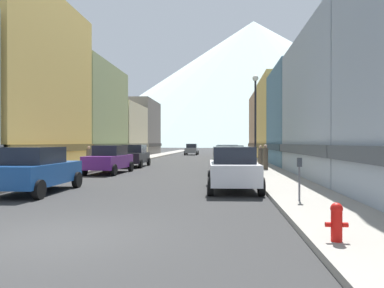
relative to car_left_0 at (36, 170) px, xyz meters
name	(u,v)px	position (x,y,z in m)	size (l,w,h in m)	color
ground_plane	(56,238)	(3.80, -6.34, -0.90)	(400.00, 400.00, 0.00)	#2E2E2E
sidewalk_left	(141,159)	(-2.45, 28.66, -0.82)	(2.50, 100.00, 0.15)	gray
sidewalk_right	(248,159)	(10.05, 28.66, -0.82)	(2.50, 100.00, 0.15)	gray
storefront_left_1	(11,87)	(-7.10, 10.03, 4.84)	(7.11, 11.92, 11.84)	#D8B259
storefront_left_2	(65,116)	(-8.68, 21.91, 3.79)	(10.26, 11.47, 9.72)	#8C9966
storefront_left_3	(113,132)	(-7.27, 33.43, 2.46)	(7.45, 10.58, 6.99)	beige
storefront_left_4	(131,129)	(-7.61, 44.29, 3.32)	(8.13, 11.02, 8.74)	#66605B
storefront_right_1	(376,108)	(15.28, 6.46, 2.87)	(8.27, 11.35, 7.84)	#99A5B2
storefront_right_2	(324,119)	(15.37, 16.80, 2.97)	(8.43, 8.90, 8.02)	slate
storefront_right_3	(307,121)	(16.15, 26.37, 3.42)	(10.01, 9.94, 8.95)	#D8B259
storefront_right_4	(277,126)	(14.77, 37.82, 3.32)	(7.23, 12.90, 8.75)	tan
car_left_0	(36,170)	(0.00, 0.00, 0.00)	(2.08, 4.41, 1.78)	#19478C
car_left_1	(109,159)	(0.00, 9.05, 0.00)	(2.25, 4.48, 1.78)	#591E72
car_left_2	(134,156)	(0.00, 15.44, 0.00)	(2.13, 4.43, 1.78)	black
car_right_0	(233,168)	(7.60, 1.39, 0.00)	(2.21, 4.47, 1.78)	silver
car_right_1	(230,160)	(7.60, 8.35, 0.00)	(2.12, 4.43, 1.78)	#265933
car_right_2	(228,156)	(7.60, 16.01, 0.00)	(2.19, 4.46, 1.78)	silver
car_driving_0	(192,149)	(2.20, 44.73, 0.00)	(2.06, 4.40, 1.78)	slate
fire_hydrant_near	(337,221)	(9.25, -6.71, -0.37)	(0.40, 0.22, 0.70)	red
parking_meter_near	(299,173)	(9.55, -2.05, 0.11)	(0.14, 0.10, 1.33)	#595960
potted_plant_0	(8,171)	(-3.20, 3.29, -0.34)	(0.46, 0.46, 0.76)	#4C4C51
pedestrian_0	(265,158)	(10.05, 11.23, 0.02)	(0.36, 0.36, 1.68)	brown
pedestrian_1	(260,157)	(10.05, 14.44, -0.02)	(0.36, 0.36, 1.59)	brown
pedestrian_2	(89,158)	(-2.45, 11.99, -0.03)	(0.36, 0.36, 1.56)	brown
streetlamp_right	(255,109)	(9.15, 8.62, 3.09)	(0.36, 0.36, 5.86)	black
mountain_backdrop	(254,83)	(29.53, 253.66, 44.31)	(262.11, 262.11, 90.41)	silver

